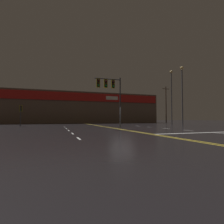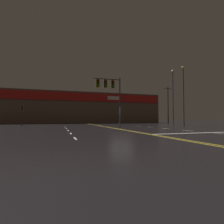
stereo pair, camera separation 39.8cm
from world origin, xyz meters
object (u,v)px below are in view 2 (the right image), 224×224
at_px(traffic_signal_median, 109,88).
at_px(streetlight_median_approach, 183,88).
at_px(traffic_signal_corner_northwest, 22,111).
at_px(streetlight_far_left, 173,90).

height_order(traffic_signal_median, streetlight_median_approach, streetlight_median_approach).
xyz_separation_m(traffic_signal_corner_northwest, streetlight_median_approach, (24.66, -6.72, 3.80)).
relative_size(traffic_signal_corner_northwest, streetlight_far_left, 0.31).
distance_m(traffic_signal_median, traffic_signal_corner_northwest, 15.71).
bearing_deg(traffic_signal_corner_northwest, traffic_signal_median, -45.78).
distance_m(traffic_signal_median, streetlight_median_approach, 14.59).
height_order(streetlight_median_approach, streetlight_far_left, streetlight_far_left).
distance_m(traffic_signal_corner_northwest, streetlight_far_left, 26.75).
height_order(traffic_signal_median, traffic_signal_corner_northwest, traffic_signal_median).
height_order(traffic_signal_corner_northwest, streetlight_far_left, streetlight_far_left).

